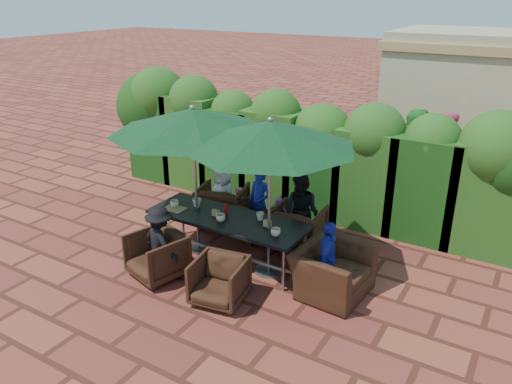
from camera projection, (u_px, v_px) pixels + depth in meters
The scene contains 31 objects.
ground at pixel (234, 253), 8.34m from camera, with size 80.00×80.00×0.00m, color brown.
dining_table at pixel (227, 222), 7.89m from camera, with size 2.61×0.90×0.75m.
umbrella_left at pixel (193, 121), 7.65m from camera, with size 2.61×2.61×2.46m.
umbrella_right at pixel (270, 134), 6.95m from camera, with size 2.50×2.50×2.46m.
chair_far_left at pixel (223, 204), 9.17m from camera, with size 0.83×0.78×0.86m, color black.
chair_far_mid at pixel (254, 218), 8.76m from camera, with size 0.69×0.65×0.71m, color black.
chair_far_right at pixel (298, 226), 8.33m from camera, with size 0.81×0.76×0.83m, color black.
chair_near_left at pixel (157, 254), 7.53m from camera, with size 0.75×0.70×0.77m, color black.
chair_near_right at pixel (219, 279), 6.92m from camera, with size 0.70×0.65×0.72m, color black.
chair_end_right at pixel (333, 264), 7.09m from camera, with size 1.07×0.70×0.94m, color black.
adult_far_left at pixel (224, 197), 9.08m from camera, with size 0.57×0.34×1.15m, color silver.
adult_far_mid at pixel (259, 203), 8.74m from camera, with size 0.45×0.36×1.24m, color #1D279F.
adult_far_right at pixel (301, 212), 8.27m from camera, with size 0.63×0.38×1.31m, color black.
adult_near_left at pixel (161, 243), 7.46m from camera, with size 0.73×0.34×1.14m, color black.
adult_end_right at pixel (327, 259), 7.01m from camera, with size 0.67×0.33×1.13m, color #1D279F.
child_left at pixel (239, 208), 9.07m from camera, with size 0.28×0.23×0.79m, color #F25575.
child_right at pixel (279, 219), 8.64m from camera, with size 0.28×0.23×0.79m, color #A753B5.
pedestrian_a at pixel (414, 151), 10.52m from camera, with size 1.72×0.61×1.84m, color green.
pedestrian_b at pixel (443, 153), 10.49m from camera, with size 0.85×0.52×1.78m, color #F25575.
pedestrian_c at pixel (511, 172), 9.76m from camera, with size 0.98×0.45×1.54m, color gray.
cup_a at pixel (175, 203), 8.23m from camera, with size 0.14×0.14×0.11m, color beige.
cup_b at pixel (197, 203), 8.23m from camera, with size 0.15×0.15×0.14m, color beige.
cup_c at pixel (221, 218), 7.71m from camera, with size 0.15×0.15×0.12m, color beige.
cup_d at pixel (260, 216), 7.76m from camera, with size 0.13×0.13×0.12m, color beige.
cup_e at pixel (276, 232), 7.26m from camera, with size 0.15×0.15×0.12m, color beige.
ketchup_bottle at pixel (226, 209), 7.95m from camera, with size 0.04×0.04×0.17m, color #B20C0A.
sauce_bottle at pixel (225, 209), 7.97m from camera, with size 0.04×0.04×0.17m, color #4C230C.
serving_tray at pixel (175, 209), 8.16m from camera, with size 0.35×0.25×0.02m, color #A1784E.
number_block_left at pixel (216, 213), 7.90m from camera, with size 0.12×0.06×0.10m, color tan.
number_block_right at pixel (267, 223), 7.54m from camera, with size 0.12×0.06×0.10m, color tan.
hedge_wall at pixel (290, 141), 9.77m from camera, with size 9.10×1.60×2.53m.
Camera 1 is at (4.11, -6.10, 4.08)m, focal length 35.00 mm.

